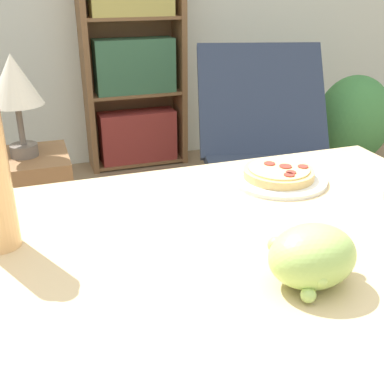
# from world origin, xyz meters

# --- Properties ---
(dining_table) EXTENTS (1.21, 0.79, 0.75)m
(dining_table) POSITION_xyz_m (-0.05, 0.06, 0.64)
(dining_table) COLOR #D1B27F
(dining_table) RESTS_ON ground_plane
(pizza_on_plate) EXTENTS (0.24, 0.24, 0.04)m
(pizza_on_plate) POSITION_xyz_m (0.20, 0.29, 0.76)
(pizza_on_plate) COLOR white
(pizza_on_plate) RESTS_ON dining_table
(grape_bunch) EXTENTS (0.16, 0.12, 0.10)m
(grape_bunch) POSITION_xyz_m (0.04, -0.11, 0.80)
(grape_bunch) COLOR #A8CC66
(grape_bunch) RESTS_ON dining_table
(lounge_chair_far) EXTENTS (0.84, 0.92, 0.88)m
(lounge_chair_far) POSITION_xyz_m (0.78, 1.44, 0.29)
(lounge_chair_far) COLOR slate
(lounge_chair_far) RESTS_ON ground_plane
(bookshelf) EXTENTS (0.66, 0.24, 1.47)m
(bookshelf) POSITION_xyz_m (0.33, 2.48, 0.70)
(bookshelf) COLOR brown
(bookshelf) RESTS_ON ground_plane
(side_table) EXTENTS (0.34, 0.34, 0.54)m
(side_table) POSITION_xyz_m (-0.40, 1.30, 0.27)
(side_table) COLOR brown
(side_table) RESTS_ON ground_plane
(table_lamp) EXTENTS (0.21, 0.21, 0.41)m
(table_lamp) POSITION_xyz_m (-0.40, 1.30, 0.83)
(table_lamp) COLOR #665B51
(table_lamp) RESTS_ON side_table
(potted_plant_floor) EXTENTS (0.48, 0.41, 0.67)m
(potted_plant_floor) POSITION_xyz_m (1.55, 1.76, 0.36)
(potted_plant_floor) COLOR #8E5B42
(potted_plant_floor) RESTS_ON ground_plane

